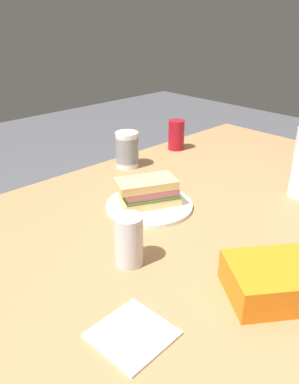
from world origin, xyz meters
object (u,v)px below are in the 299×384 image
at_px(plastic_cup_stack, 127,150).
at_px(soda_can_silver, 129,240).
at_px(paper_plate, 150,205).
at_px(sandwich, 148,192).
at_px(dining_table, 189,247).
at_px(soda_can_red, 176,135).
at_px(chip_bag, 284,280).

xyz_separation_m(plastic_cup_stack, soda_can_silver, (0.39, 0.46, -0.00)).
bearing_deg(paper_plate, soda_can_silver, 36.73).
relative_size(sandwich, soda_can_silver, 1.68).
relative_size(paper_plate, sandwich, 1.24).
bearing_deg(paper_plate, dining_table, 94.55).
height_order(dining_table, soda_can_silver, soda_can_silver).
distance_m(sandwich, plastic_cup_stack, 0.34).
bearing_deg(soda_can_silver, plastic_cup_stack, -130.33).
height_order(paper_plate, sandwich, sandwich).
bearing_deg(dining_table, paper_plate, -85.45).
bearing_deg(soda_can_red, dining_table, 46.45).
bearing_deg(plastic_cup_stack, soda_can_silver, 49.67).
height_order(paper_plate, chip_bag, chip_bag).
bearing_deg(dining_table, plastic_cup_stack, -109.28).
bearing_deg(chip_bag, sandwich, -61.86).
distance_m(paper_plate, soda_can_red, 0.54).
relative_size(dining_table, chip_bag, 7.88).
height_order(paper_plate, soda_can_silver, soda_can_silver).
xyz_separation_m(dining_table, plastic_cup_stack, (-0.16, -0.44, 0.14)).
bearing_deg(soda_can_silver, dining_table, -175.75).
height_order(paper_plate, soda_can_red, soda_can_red).
height_order(chip_bag, soda_can_silver, soda_can_silver).
distance_m(paper_plate, soda_can_silver, 0.29).
xyz_separation_m(soda_can_red, plastic_cup_stack, (0.27, 0.01, 0.00)).
distance_m(dining_table, soda_can_red, 0.64).
relative_size(dining_table, paper_plate, 7.11).
bearing_deg(chip_bag, soda_can_silver, -26.44).
bearing_deg(dining_table, sandwich, -83.86).
distance_m(sandwich, soda_can_silver, 0.28).
distance_m(dining_table, paper_plate, 0.17).
distance_m(paper_plate, sandwich, 0.05).
xyz_separation_m(paper_plate, soda_can_red, (-0.44, -0.30, 0.06)).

